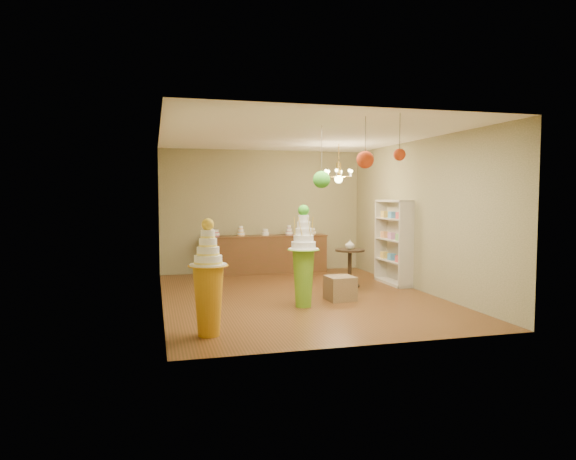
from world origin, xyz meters
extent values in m
plane|color=#5A3518|center=(0.00, 0.00, 0.00)|extent=(6.50, 6.50, 0.00)
plane|color=white|center=(0.00, 0.00, 3.00)|extent=(6.50, 6.50, 0.00)
cube|color=gray|center=(0.00, 3.25, 1.50)|extent=(5.00, 0.04, 3.00)
cube|color=gray|center=(0.00, -3.25, 1.50)|extent=(5.00, 0.04, 3.00)
cube|color=gray|center=(-2.50, 0.00, 1.50)|extent=(0.04, 6.50, 3.00)
cube|color=gray|center=(2.50, 0.00, 1.50)|extent=(0.04, 6.50, 3.00)
cone|color=#6BAB25|center=(-0.17, -0.88, 0.49)|extent=(0.49, 0.49, 0.98)
cylinder|color=white|center=(-0.17, -0.88, 0.99)|extent=(0.67, 0.67, 0.03)
cylinder|color=white|center=(-0.17, -0.88, 1.06)|extent=(0.54, 0.54, 0.11)
cylinder|color=white|center=(-0.17, -0.88, 1.18)|extent=(0.44, 0.44, 0.11)
cylinder|color=white|center=(-0.17, -0.88, 1.29)|extent=(0.36, 0.36, 0.11)
cylinder|color=white|center=(-0.17, -0.88, 1.40)|extent=(0.30, 0.30, 0.11)
cylinder|color=white|center=(-0.17, -0.88, 1.51)|extent=(0.25, 0.25, 0.11)
sphere|color=green|center=(-0.17, -0.88, 1.65)|extent=(0.19, 0.19, 0.19)
cone|color=orange|center=(-1.92, -2.28, 0.48)|extent=(0.49, 0.49, 0.95)
cylinder|color=white|center=(-1.92, -2.28, 0.97)|extent=(0.58, 0.58, 0.03)
cylinder|color=white|center=(-1.92, -2.28, 1.04)|extent=(0.44, 0.44, 0.12)
cylinder|color=white|center=(-1.92, -2.28, 1.16)|extent=(0.35, 0.35, 0.12)
cylinder|color=white|center=(-1.92, -2.28, 1.27)|extent=(0.28, 0.28, 0.12)
cylinder|color=white|center=(-1.92, -2.28, 1.39)|extent=(0.22, 0.22, 0.12)
sphere|color=gold|center=(-1.92, -2.28, 1.52)|extent=(0.17, 0.17, 0.17)
cube|color=olive|center=(0.63, -0.52, 0.22)|extent=(0.51, 0.51, 0.44)
cube|color=#56351B|center=(0.00, 2.97, 0.45)|extent=(3.00, 0.50, 0.90)
cube|color=#56351B|center=(0.00, 2.97, 0.91)|extent=(3.04, 0.54, 0.03)
cylinder|color=white|center=(-1.20, 2.97, 1.00)|extent=(0.18, 0.18, 0.16)
cylinder|color=white|center=(-0.60, 2.97, 1.04)|extent=(0.18, 0.18, 0.24)
cylinder|color=white|center=(0.00, 2.97, 1.00)|extent=(0.18, 0.18, 0.16)
cylinder|color=white|center=(0.60, 2.97, 1.04)|extent=(0.18, 0.18, 0.24)
cylinder|color=white|center=(1.20, 2.97, 1.00)|extent=(0.18, 0.18, 0.16)
cube|color=beige|center=(2.48, 0.80, 0.90)|extent=(0.04, 1.20, 1.80)
cube|color=beige|center=(2.32, 0.80, 0.50)|extent=(0.30, 1.14, 0.03)
cube|color=beige|center=(2.32, 0.80, 0.95)|extent=(0.30, 1.14, 0.03)
cube|color=beige|center=(2.32, 0.80, 1.40)|extent=(0.30, 1.14, 0.03)
cylinder|color=black|center=(1.30, 0.70, 0.02)|extent=(0.51, 0.51, 0.04)
cylinder|color=black|center=(1.30, 0.70, 0.38)|extent=(0.10, 0.10, 0.76)
cylinder|color=black|center=(1.30, 0.70, 0.76)|extent=(0.76, 0.76, 0.04)
imported|color=beige|center=(1.30, 0.70, 0.88)|extent=(0.23, 0.23, 0.20)
cylinder|color=#443E31|center=(0.24, -2.53, 2.70)|extent=(0.01, 0.01, 0.60)
sphere|color=#C33A14|center=(0.24, -2.53, 2.40)|extent=(0.24, 0.24, 0.24)
cylinder|color=#443E31|center=(-0.05, -1.49, 2.58)|extent=(0.01, 0.01, 0.85)
sphere|color=green|center=(-0.05, -1.49, 2.15)|extent=(0.27, 0.27, 0.27)
cylinder|color=#443E31|center=(0.56, -2.91, 2.72)|extent=(0.01, 0.01, 0.55)
sphere|color=#C33A14|center=(0.56, -2.91, 2.45)|extent=(0.16, 0.16, 0.16)
cylinder|color=gold|center=(1.24, 1.23, 2.75)|extent=(0.02, 0.02, 0.50)
cylinder|color=gold|center=(1.24, 1.23, 2.45)|extent=(0.10, 0.10, 0.30)
sphere|color=#EEE383|center=(1.24, 1.23, 2.25)|extent=(0.18, 0.18, 0.18)
camera|label=1|loc=(-2.63, -9.19, 1.92)|focal=32.00mm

